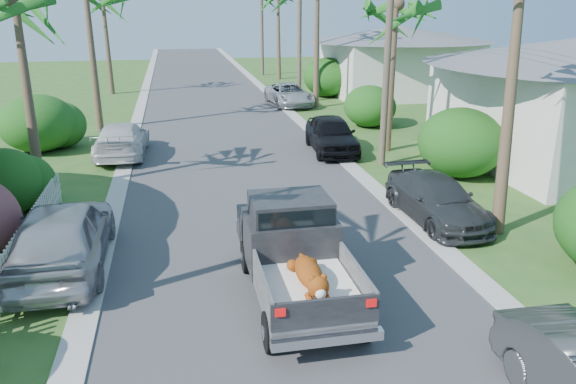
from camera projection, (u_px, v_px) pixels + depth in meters
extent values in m
cube|color=#38383A|center=(215.00, 114.00, 32.18)|extent=(8.00, 100.00, 0.02)
cube|color=#A5A39E|center=(138.00, 116.00, 31.36)|extent=(0.60, 100.00, 0.06)
cube|color=#A5A39E|center=(289.00, 111.00, 32.98)|extent=(0.60, 100.00, 0.06)
cylinder|color=black|center=(272.00, 332.00, 10.12)|extent=(0.28, 0.76, 0.76)
cylinder|color=black|center=(362.00, 322.00, 10.44)|extent=(0.28, 0.76, 0.76)
cylinder|color=black|center=(248.00, 256.00, 13.14)|extent=(0.28, 0.76, 0.76)
cylinder|color=black|center=(318.00, 250.00, 13.46)|extent=(0.28, 0.76, 0.76)
cube|color=slate|center=(309.00, 298.00, 10.81)|extent=(1.90, 2.40, 0.24)
cube|color=slate|center=(262.00, 285.00, 10.52)|extent=(0.06, 2.40, 0.55)
cube|color=slate|center=(356.00, 276.00, 10.86)|extent=(0.06, 2.40, 0.55)
cube|color=black|center=(326.00, 312.00, 9.61)|extent=(1.92, 0.08, 0.52)
cube|color=silver|center=(328.00, 339.00, 9.60)|extent=(1.98, 0.18, 0.18)
cube|color=red|center=(280.00, 313.00, 9.37)|extent=(0.18, 0.05, 0.14)
cube|color=red|center=(371.00, 303.00, 9.67)|extent=(0.18, 0.05, 0.14)
cube|color=black|center=(290.00, 240.00, 12.39)|extent=(1.94, 1.65, 1.10)
cube|color=black|center=(290.00, 209.00, 12.16)|extent=(1.70, 1.35, 0.55)
cube|color=black|center=(297.00, 221.00, 11.55)|extent=(1.60, 0.05, 0.45)
cube|color=black|center=(280.00, 225.00, 13.60)|extent=(1.94, 1.20, 0.80)
cube|color=white|center=(310.00, 289.00, 10.75)|extent=(1.70, 2.10, 0.16)
ellipsoid|color=orange|center=(309.00, 272.00, 10.74)|extent=(0.48, 1.25, 0.43)
sphere|color=orange|center=(318.00, 287.00, 10.02)|extent=(0.40, 0.40, 0.40)
ellipsoid|color=white|center=(308.00, 277.00, 10.78)|extent=(0.32, 0.86, 0.18)
imported|color=#2D3032|center=(436.00, 200.00, 16.20)|extent=(1.94, 4.41, 1.26)
imported|color=black|center=(331.00, 135.00, 23.73)|extent=(2.07, 4.53, 1.51)
imported|color=#B4B5BB|center=(289.00, 95.00, 34.70)|extent=(2.59, 4.98, 1.34)
imported|color=#A5A7AC|center=(63.00, 236.00, 13.11)|extent=(2.03, 5.00, 1.70)
imported|color=silver|center=(122.00, 140.00, 23.07)|extent=(2.13, 4.88, 1.40)
cone|color=brown|center=(28.00, 100.00, 17.84)|extent=(0.36, 0.61, 6.21)
cone|color=brown|center=(92.00, 48.00, 26.99)|extent=(0.36, 0.36, 8.00)
cone|color=brown|center=(108.00, 46.00, 38.29)|extent=(0.36, 0.75, 6.51)
cone|color=brown|center=(510.00, 95.00, 14.52)|extent=(0.36, 0.73, 7.51)
cone|color=brown|center=(391.00, 80.00, 23.18)|extent=(0.36, 0.54, 6.01)
cone|color=brown|center=(317.00, 38.00, 32.97)|extent=(0.36, 0.36, 8.20)
cone|color=brown|center=(278.00, 37.00, 46.26)|extent=(0.36, 0.63, 6.81)
ellipsoid|color=#1F4E16|center=(1.00, 183.00, 16.53)|extent=(2.40, 2.64, 2.00)
ellipsoid|color=#1F4E16|center=(38.00, 123.00, 23.79)|extent=(3.20, 3.52, 2.40)
ellipsoid|color=#1F4E16|center=(461.00, 143.00, 20.24)|extent=(3.00, 3.30, 2.50)
ellipsoid|color=#1F4E16|center=(369.00, 106.00, 28.61)|extent=(2.60, 2.86, 2.10)
ellipsoid|color=#1F4E16|center=(327.00, 77.00, 37.92)|extent=(3.20, 3.52, 2.60)
cube|color=white|center=(16.00, 258.00, 12.77)|extent=(0.10, 11.00, 1.00)
cube|color=silver|center=(572.00, 114.00, 21.94)|extent=(8.00, 9.00, 3.80)
cube|color=silver|center=(398.00, 68.00, 38.70)|extent=(9.00, 8.00, 3.60)
cone|color=#595B60|center=(400.00, 34.00, 37.97)|extent=(6.48, 6.48, 1.00)
cylinder|color=brown|center=(388.00, 47.00, 20.65)|extent=(0.26, 0.26, 9.00)
cylinder|color=brown|center=(300.00, 30.00, 34.59)|extent=(0.26, 0.26, 9.00)
cylinder|color=brown|center=(262.00, 22.00, 48.53)|extent=(0.26, 0.26, 9.00)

